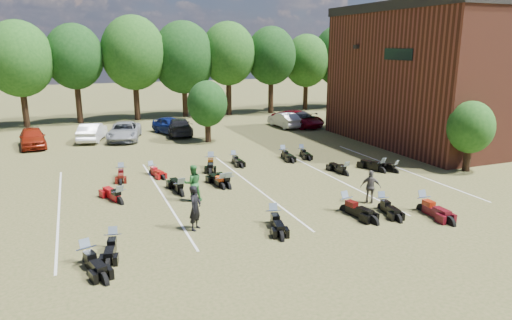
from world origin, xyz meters
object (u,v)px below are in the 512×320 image
motorcycle_3 (273,224)px  motorcycle_14 (122,177)px  car_0 (32,138)px  motorcycle_0 (87,264)px  person_green (193,183)px  person_black (195,208)px  person_grey (371,187)px  car_4 (171,125)px  motorcycle_7 (120,203)px

motorcycle_3 → motorcycle_14: size_ratio=1.08×
car_0 → motorcycle_3: car_0 is taller
motorcycle_3 → motorcycle_0: bearing=-160.1°
car_0 → person_green: size_ratio=2.39×
car_0 → person_black: size_ratio=2.29×
car_0 → motorcycle_0: size_ratio=1.92×
person_green → person_grey: size_ratio=1.12×
car_4 → motorcycle_3: size_ratio=1.93×
car_4 → person_black: 22.12m
motorcycle_7 → motorcycle_14: size_ratio=1.11×
person_grey → motorcycle_7: size_ratio=0.71×
person_green → motorcycle_14: size_ratio=0.88×
person_grey → motorcycle_0: (-13.29, -1.71, -0.83)m
person_green → motorcycle_3: size_ratio=0.81×
car_4 → person_grey: bearing=-95.3°
person_green → motorcycle_7: (-3.50, 0.95, -0.93)m
car_0 → motorcycle_0: (3.09, -22.03, -0.76)m
motorcycle_3 → person_black: bearing=-178.9°
car_4 → person_green: 18.38m
person_green → person_grey: (8.05, -3.60, -0.10)m
motorcycle_0 → person_grey: bearing=-9.1°
person_grey → motorcycle_7: 12.44m
car_4 → motorcycle_0: (-7.86, -23.50, -0.75)m
motorcycle_7 → motorcycle_3: bearing=119.1°
person_green → person_grey: person_green is taller
motorcycle_7 → person_black: bearing=100.7°
person_black → motorcycle_14: (-2.09, 9.45, -0.97)m
motorcycle_3 → person_grey: bearing=20.2°
car_4 → car_0: bearing=168.4°
car_4 → motorcycle_7: size_ratio=1.87×
person_black → person_grey: bearing=-48.1°
car_4 → motorcycle_14: (-5.53, -12.40, -0.75)m
car_0 → person_grey: size_ratio=2.67×
person_green → motorcycle_14: (-2.91, 5.79, -0.93)m
motorcycle_3 → motorcycle_7: (-5.99, 5.28, 0.00)m
person_grey → motorcycle_0: bearing=41.8°
person_grey → motorcycle_0: 13.43m
car_0 → person_black: person_black is taller
motorcycle_0 → motorcycle_14: size_ratio=1.10×
motorcycle_3 → motorcycle_14: motorcycle_3 is taller
person_black → motorcycle_7: (-2.68, 4.60, -0.97)m
person_grey → motorcycle_3: size_ratio=0.73×
car_0 → person_grey: 26.10m
person_black → motorcycle_3: bearing=-60.1°
car_4 → person_black: person_black is taller
motorcycle_0 → motorcycle_14: 11.35m
person_green → motorcycle_0: person_green is taller
person_black → person_green: size_ratio=1.04×
car_4 → motorcycle_0: car_4 is taller
person_green → motorcycle_7: size_ratio=0.79×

